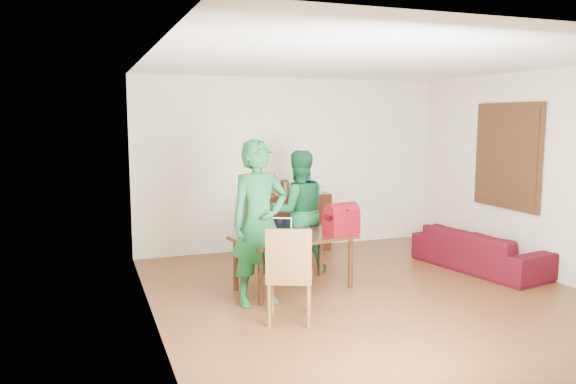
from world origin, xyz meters
name	(u,v)px	position (x,y,z in m)	size (l,w,h in m)	color
room	(371,185)	(0.01, 0.13, 1.31)	(5.20, 5.70, 2.90)	#422210
table	(294,242)	(-0.77, 0.62, 0.59)	(1.54, 1.06, 0.66)	black
chair	(290,294)	(-1.20, -0.40, 0.29)	(0.59, 0.58, 1.01)	brown
person_near	(259,223)	(-1.32, 0.24, 0.93)	(0.67, 0.44, 1.85)	#135627
person_far	(298,212)	(-0.43, 1.33, 0.83)	(0.80, 0.63, 1.65)	#12522B
laptop	(278,235)	(-1.00, 0.55, 0.71)	(0.38, 0.33, 0.23)	white
bananas	(302,239)	(-0.78, 0.30, 0.69)	(0.16, 0.10, 0.06)	gold
bottle	(308,234)	(-0.73, 0.26, 0.75)	(0.06, 0.06, 0.18)	#5A3B14
red_bag	(341,222)	(-0.20, 0.49, 0.82)	(0.42, 0.24, 0.31)	maroon
sofa	(479,250)	(1.95, 0.57, 0.28)	(1.89, 0.74, 0.55)	#3B0B07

